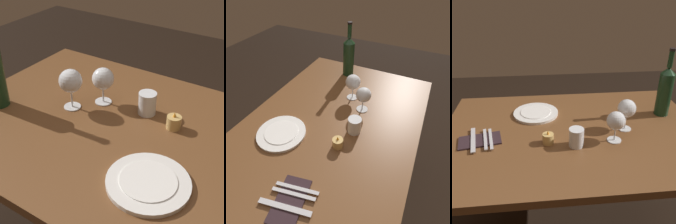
# 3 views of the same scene
# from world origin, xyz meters

# --- Properties ---
(dining_table) EXTENTS (1.30, 0.90, 0.74)m
(dining_table) POSITION_xyz_m (0.00, 0.00, 0.65)
(dining_table) COLOR brown
(dining_table) RESTS_ON ground
(wine_glass_left) EXTENTS (0.09, 0.09, 0.15)m
(wine_glass_left) POSITION_xyz_m (-0.17, 0.11, 0.84)
(wine_glass_left) COLOR white
(wine_glass_left) RESTS_ON dining_table
(wine_glass_right) EXTENTS (0.09, 0.09, 0.16)m
(wine_glass_right) POSITION_xyz_m (-0.25, 0.02, 0.85)
(wine_glass_right) COLOR white
(wine_glass_right) RESTS_ON dining_table
(water_tumbler) EXTENTS (0.07, 0.07, 0.09)m
(water_tumbler) POSITION_xyz_m (0.01, 0.14, 0.78)
(water_tumbler) COLOR white
(water_tumbler) RESTS_ON dining_table
(votive_candle) EXTENTS (0.05, 0.05, 0.07)m
(votive_candle) POSITION_xyz_m (0.13, 0.10, 0.76)
(votive_candle) COLOR #DBB266
(votive_candle) RESTS_ON dining_table
(dinner_plate) EXTENTS (0.25, 0.25, 0.02)m
(dinner_plate) POSITION_xyz_m (0.19, -0.19, 0.75)
(dinner_plate) COLOR white
(dinner_plate) RESTS_ON dining_table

